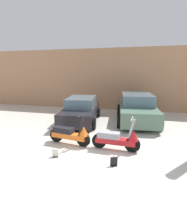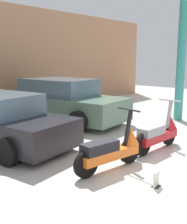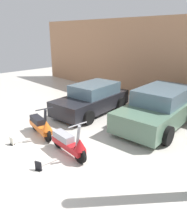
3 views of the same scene
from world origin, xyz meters
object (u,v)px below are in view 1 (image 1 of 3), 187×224
scooter_front_left (71,134)px  placard_near_right_scooter (114,162)px  placard_near_left_scooter (56,153)px  scooter_front_right (118,139)px  car_rear_left (81,110)px  car_rear_center (137,108)px

scooter_front_left → placard_near_right_scooter: size_ratio=6.22×
scooter_front_left → placard_near_left_scooter: size_ratio=6.22×
scooter_front_right → placard_near_left_scooter: scooter_front_right is taller
car_rear_left → car_rear_center: (2.82, 0.85, 0.08)m
placard_near_left_scooter → scooter_front_left: bearing=83.5°
car_rear_center → scooter_front_right: bearing=-14.4°
car_rear_left → placard_near_left_scooter: size_ratio=14.96×
car_rear_left → car_rear_center: bearing=99.6°
car_rear_left → placard_near_right_scooter: size_ratio=14.96×
car_rear_center → placard_near_right_scooter: 4.99m
placard_near_left_scooter → placard_near_right_scooter: (1.81, -0.10, 0.00)m
placard_near_left_scooter → placard_near_right_scooter: same height
scooter_front_left → placard_near_left_scooter: (-0.12, -1.02, -0.29)m
scooter_front_left → car_rear_left: 3.02m
car_rear_center → placard_near_left_scooter: size_ratio=16.78×
car_rear_center → placard_near_left_scooter: bearing=-32.1°
scooter_front_right → placard_near_left_scooter: size_ratio=6.23×
scooter_front_left → placard_near_right_scooter: scooter_front_left is taller
scooter_front_right → placard_near_right_scooter: scooter_front_right is taller
scooter_front_left → car_rear_left: car_rear_left is taller
placard_near_left_scooter → placard_near_right_scooter: bearing=-3.1°
scooter_front_right → car_rear_left: 3.79m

